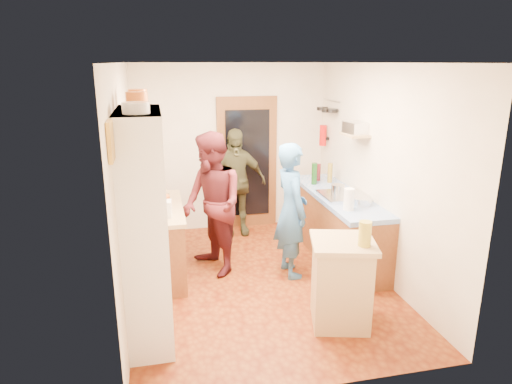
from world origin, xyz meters
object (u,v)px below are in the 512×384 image
object	(u,v)px
hutch_body	(146,227)
island_base	(341,285)
right_counter_base	(336,227)
person_left	(213,203)
person_back	(235,182)
person_hob	(294,211)

from	to	relation	value
hutch_body	island_base	size ratio (longest dim) A/B	2.56
hutch_body	right_counter_base	xyz separation A→B (m)	(2.50, 1.30, -0.68)
person_left	right_counter_base	bearing A→B (deg)	73.07
hutch_body	person_left	bearing A→B (deg)	57.06
right_counter_base	island_base	xyz separation A→B (m)	(-0.60, -1.61, 0.01)
hutch_body	person_back	world-z (taller)	hutch_body
island_base	person_left	distance (m)	1.95
right_counter_base	island_base	world-z (taller)	island_base
right_counter_base	person_hob	xyz separation A→B (m)	(-0.74, -0.41, 0.42)
person_left	person_back	xyz separation A→B (m)	(0.50, 1.22, -0.07)
person_left	person_back	world-z (taller)	person_left
island_base	hutch_body	bearing A→B (deg)	170.84
right_counter_base	person_left	world-z (taller)	person_left
island_base	person_left	size ratio (longest dim) A/B	0.48
person_hob	person_left	size ratio (longest dim) A/B	0.94
right_counter_base	island_base	distance (m)	1.72
island_base	person_hob	xyz separation A→B (m)	(-0.14, 1.19, 0.41)
right_counter_base	person_back	bearing A→B (deg)	136.15
island_base	person_left	xyz separation A→B (m)	(-1.10, 1.54, 0.47)
person_back	person_hob	bearing A→B (deg)	-73.51
person_left	person_back	size ratio (longest dim) A/B	1.09
right_counter_base	person_back	world-z (taller)	person_back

